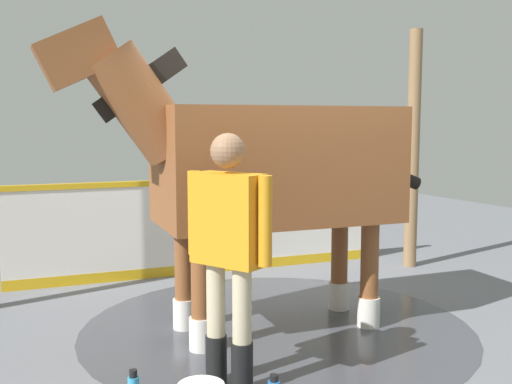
% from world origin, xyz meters
% --- Properties ---
extents(ground_plane, '(16.00, 16.00, 0.02)m').
position_xyz_m(ground_plane, '(0.00, 0.00, -0.01)').
color(ground_plane, slate).
extents(wet_patch, '(3.47, 3.47, 0.00)m').
position_xyz_m(wet_patch, '(-0.07, 0.07, 0.00)').
color(wet_patch, '#42444C').
rests_on(wet_patch, ground).
extents(barrier_wall, '(4.63, 0.55, 1.15)m').
position_xyz_m(barrier_wall, '(0.15, 2.19, 0.53)').
color(barrier_wall, white).
rests_on(barrier_wall, ground).
extents(roof_post_far, '(0.16, 0.16, 2.94)m').
position_xyz_m(roof_post_far, '(2.56, 1.33, 1.47)').
color(roof_post_far, olive).
rests_on(roof_post_far, ground).
extents(horse, '(3.44, 1.19, 2.61)m').
position_xyz_m(horse, '(-0.19, 0.08, 1.45)').
color(horse, brown).
rests_on(horse, ground).
extents(handler, '(0.42, 0.63, 1.75)m').
position_xyz_m(handler, '(-0.96, -0.87, 1.02)').
color(handler, black).
rests_on(handler, ground).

